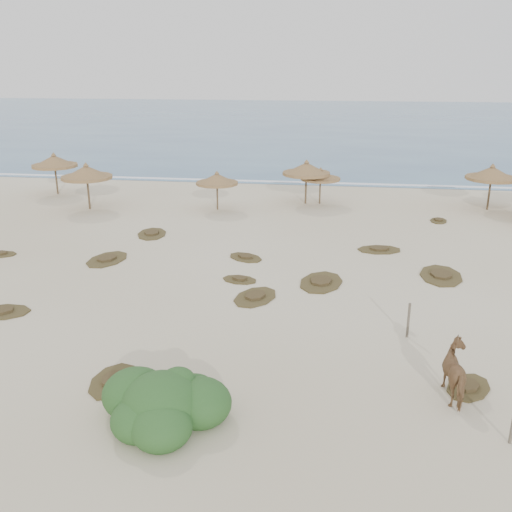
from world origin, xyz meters
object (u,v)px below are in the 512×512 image
object	(u,v)px
palapa_1	(87,173)
bush	(163,404)
horse	(459,373)
palapa_0	(54,162)

from	to	relation	value
palapa_1	bush	size ratio (longest dim) A/B	1.01
palapa_1	bush	distance (m)	24.17
horse	palapa_1	bearing A→B (deg)	-51.67
palapa_1	bush	world-z (taller)	palapa_1
palapa_0	bush	world-z (taller)	palapa_0
horse	bush	size ratio (longest dim) A/B	0.52
palapa_0	horse	world-z (taller)	palapa_0
horse	palapa_0	bearing A→B (deg)	-51.37
palapa_1	horse	world-z (taller)	palapa_1
palapa_1	bush	xyz separation A→B (m)	(11.20, -21.34, -1.79)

